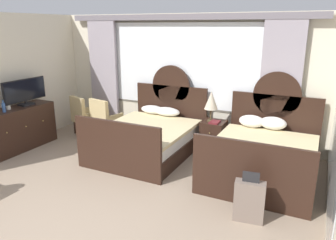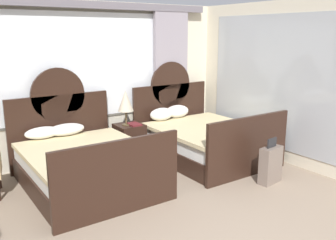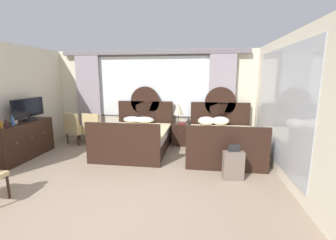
% 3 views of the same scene
% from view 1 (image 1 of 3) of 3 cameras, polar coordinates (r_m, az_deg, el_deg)
% --- Properties ---
extents(ground_plane, '(24.00, 24.00, 0.00)m').
position_cam_1_polar(ground_plane, '(4.43, -19.28, -18.21)').
color(ground_plane, gray).
extents(wall_back_window, '(6.00, 0.22, 2.70)m').
position_cam_1_polar(wall_back_window, '(7.00, 2.67, 8.00)').
color(wall_back_window, beige).
rests_on(wall_back_window, ground_plane).
extents(bed_near_window, '(1.67, 2.15, 1.64)m').
position_cam_1_polar(bed_near_window, '(6.36, -3.39, -2.95)').
color(bed_near_window, black).
rests_on(bed_near_window, ground_plane).
extents(bed_near_mirror, '(1.67, 2.15, 1.64)m').
position_cam_1_polar(bed_near_mirror, '(5.68, 16.54, -6.06)').
color(bed_near_mirror, black).
rests_on(bed_near_mirror, ground_plane).
extents(nightstand_between_beds, '(0.45, 0.48, 0.62)m').
position_cam_1_polar(nightstand_between_beds, '(6.53, 8.05, -2.86)').
color(nightstand_between_beds, black).
rests_on(nightstand_between_beds, ground_plane).
extents(table_lamp_on_nightstand, '(0.27, 0.27, 0.61)m').
position_cam_1_polar(table_lamp_on_nightstand, '(6.33, 7.69, 3.43)').
color(table_lamp_on_nightstand, brown).
rests_on(table_lamp_on_nightstand, nightstand_between_beds).
extents(book_on_nightstand, '(0.18, 0.26, 0.03)m').
position_cam_1_polar(book_on_nightstand, '(6.33, 8.31, -0.37)').
color(book_on_nightstand, maroon).
rests_on(book_on_nightstand, nightstand_between_beds).
extents(dresser_minibar, '(0.54, 1.59, 0.87)m').
position_cam_1_polar(dresser_minibar, '(7.21, -25.24, -1.42)').
color(dresser_minibar, black).
rests_on(dresser_minibar, ground_plane).
extents(tv_flatscreen, '(0.20, 1.01, 0.54)m').
position_cam_1_polar(tv_flatscreen, '(7.20, -24.07, 4.61)').
color(tv_flatscreen, black).
rests_on(tv_flatscreen, dresser_minibar).
extents(bottle_spirit_blue, '(0.06, 0.06, 0.25)m').
position_cam_1_polar(bottle_spirit_blue, '(6.83, -27.17, 2.04)').
color(bottle_spirit_blue, '#385B99').
rests_on(bottle_spirit_blue, dresser_minibar).
extents(cup_on_dresser, '(0.11, 0.08, 0.08)m').
position_cam_1_polar(cup_on_dresser, '(7.02, -26.49, 2.01)').
color(cup_on_dresser, white).
rests_on(cup_on_dresser, dresser_minibar).
extents(armchair_by_window_left, '(0.64, 0.64, 0.91)m').
position_cam_1_polar(armchair_by_window_left, '(7.30, -11.21, 0.37)').
color(armchair_by_window_left, tan).
rests_on(armchair_by_window_left, ground_plane).
extents(armchair_by_window_centre, '(0.69, 0.69, 0.91)m').
position_cam_1_polar(armchair_by_window_centre, '(7.66, -14.70, 0.90)').
color(armchair_by_window_centre, tan).
rests_on(armchair_by_window_centre, ground_plane).
extents(suitcase_on_floor, '(0.40, 0.22, 0.69)m').
position_cam_1_polar(suitcase_on_floor, '(4.39, 14.22, -13.78)').
color(suitcase_on_floor, '#75665B').
rests_on(suitcase_on_floor, ground_plane).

